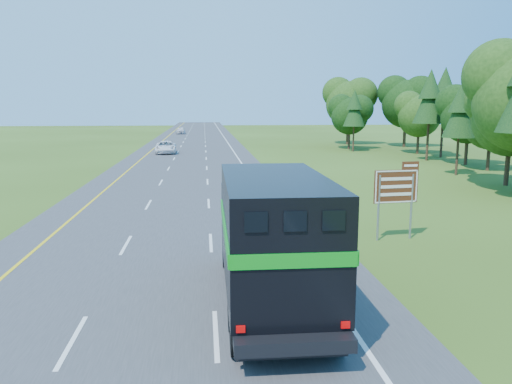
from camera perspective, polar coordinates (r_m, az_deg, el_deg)
ground at (r=12.02m, az=-13.69°, el=-20.23°), size 300.00×300.00×0.00m
road at (r=60.62m, az=-7.46°, el=4.08°), size 15.00×260.00×0.04m
lane_markings at (r=60.62m, az=-7.46°, el=4.10°), size 11.15×260.00×0.01m
tree_wall_right at (r=47.12m, az=25.56°, el=8.89°), size 16.00×100.00×12.00m
horse_truck at (r=14.87m, az=1.80°, el=-4.95°), size 2.97×9.06×3.99m
white_suv at (r=64.72m, az=-10.28°, el=5.06°), size 2.84×5.69×1.55m
far_car at (r=110.08m, az=-8.59°, el=6.97°), size 1.81×4.31×1.46m
exit_sign at (r=23.05m, az=15.79°, el=0.28°), size 2.08×0.27×3.54m
delineator at (r=29.95m, az=9.88°, el=-0.68°), size 0.09×0.05×1.10m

